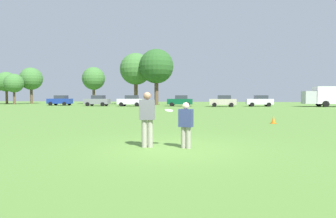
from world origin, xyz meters
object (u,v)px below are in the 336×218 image
Objects in this scene: traffic_cone at (273,120)px; parked_car_near_right at (223,101)px; parked_car_center at (131,101)px; parked_car_mid_left at (97,101)px; frisbee at (169,111)px; parked_car_far_right at (260,101)px; player_defender at (186,123)px; parked_car_mid_right at (180,101)px; box_truck at (333,96)px; parked_car_near_left at (60,100)px; player_thrower at (147,116)px.

traffic_cone is 0.11× the size of parked_car_near_right.
parked_car_mid_left is at bearing 178.09° from parked_car_center.
parked_car_far_right is at bearing 77.02° from frisbee.
parked_car_center reaches higher than player_defender.
parked_car_mid_right is at bearing 106.64° from traffic_cone.
parked_car_near_right is 6.41m from parked_car_far_right.
box_truck is at bearing 63.70° from player_defender.
box_truck is (32.18, 1.95, 0.83)m from parked_car_center.
parked_car_near_left is at bearing 179.84° from box_truck.
frisbee is at bearing -119.39° from traffic_cone.
player_defender is 0.35× the size of parked_car_center.
player_defender reaches higher than traffic_cone.
box_truck is at bearing 3.46° from parked_car_center.
traffic_cone is 28.53m from parked_car_near_right.
traffic_cone is at bearing -59.05° from parked_car_center.
parked_car_mid_left is 38.14m from box_truck.
box_truck reaches higher than parked_car_far_right.
box_truck is (11.08, -0.22, 0.83)m from parked_car_far_right.
player_thrower reaches higher than parked_car_far_right.
frisbee is at bearing -102.98° from parked_car_far_right.
parked_car_near_left reaches higher than traffic_cone.
player_defender is at bearing -93.94° from parked_car_near_right.
box_truck reaches higher than parked_car_mid_right.
box_truck reaches higher than traffic_cone.
parked_car_mid_left is 27.09m from parked_car_far_right.
parked_car_center is 15.09m from parked_car_near_right.
player_thrower is 0.21× the size of box_truck.
frisbee is at bearing 14.24° from player_thrower.
frisbee is 39.58m from parked_car_center.
player_thrower is at bearing -95.86° from parked_car_near_right.
box_truck reaches higher than parked_car_mid_left.
traffic_cone is 0.11× the size of parked_car_near_left.
parked_car_near_right is at bearing 84.14° from player_thrower.
parked_car_near_left is (-30.80, 30.59, 0.69)m from traffic_cone.
parked_car_center is (-11.90, 37.75, -0.30)m from frisbee.
traffic_cone is 33.26m from parked_car_center.
frisbee is 39.40m from parked_car_mid_right.
parked_car_far_right is at bearing 20.37° from parked_car_near_right.
parked_car_near_right is at bearing -0.24° from parked_car_center.
parked_car_near_right is at bearing 86.06° from player_defender.
parked_car_far_right is (9.90, 40.10, -0.11)m from player_thrower.
player_defender is at bearing -116.17° from traffic_cone.
parked_car_center is at bearing -176.54° from box_truck.
parked_car_near_left is 34.80m from parked_car_far_right.
frisbee is at bearing 164.65° from player_defender.
traffic_cone is 34.02m from box_truck.
player_defender is (1.28, 0.02, -0.20)m from player_thrower.
parked_car_near_right is (3.19, 37.69, -0.30)m from frisbee.
parked_car_near_left is at bearing 166.47° from parked_car_mid_left.
parked_car_near_right is (6.95, -1.53, 0.00)m from parked_car_mid_right.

